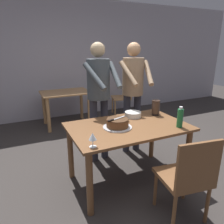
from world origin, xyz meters
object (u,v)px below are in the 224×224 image
object	(u,v)px
plate_stack	(133,114)
person_standing_beside	(133,86)
water_bottle	(180,118)
chair_near_side	(188,176)
cake_knife	(113,120)
hurricane_lamp	(156,108)
background_chair_0	(124,95)
background_table	(66,99)
main_dining_table	(128,134)
wine_glass_near	(93,137)
person_cutting_cake	(99,90)
cake_on_platter	(117,124)

from	to	relation	value
plate_stack	person_standing_beside	size ratio (longest dim) A/B	0.13
water_bottle	chair_near_side	world-z (taller)	water_bottle
plate_stack	water_bottle	size ratio (longest dim) A/B	0.88
cake_knife	water_bottle	world-z (taller)	water_bottle
hurricane_lamp	background_chair_0	size ratio (longest dim) A/B	0.23
plate_stack	background_table	world-z (taller)	plate_stack
main_dining_table	wine_glass_near	size ratio (longest dim) A/B	9.86
water_bottle	person_standing_beside	distance (m)	1.01
background_chair_0	plate_stack	bearing A→B (deg)	-115.54
main_dining_table	hurricane_lamp	size ratio (longest dim) A/B	6.76
water_bottle	person_cutting_cake	distance (m)	1.17
main_dining_table	chair_near_side	xyz separation A→B (m)	(0.19, -0.82, -0.14)
chair_near_side	plate_stack	bearing A→B (deg)	88.44
cake_knife	hurricane_lamp	distance (m)	0.79
water_bottle	background_chair_0	distance (m)	2.92
wine_glass_near	background_table	distance (m)	2.73
person_standing_beside	background_table	distance (m)	1.85
background_chair_0	main_dining_table	bearing A→B (deg)	-117.25
cake_on_platter	cake_knife	bearing A→B (deg)	-160.68
background_table	background_chair_0	xyz separation A→B (m)	(1.49, 0.15, -0.09)
hurricane_lamp	background_table	xyz separation A→B (m)	(-0.75, 2.14, -0.28)
water_bottle	person_cutting_cake	world-z (taller)	person_cutting_cake
hurricane_lamp	chair_near_side	bearing A→B (deg)	-109.12
background_table	background_chair_0	size ratio (longest dim) A/B	1.11
cake_on_platter	cake_knife	world-z (taller)	cake_knife
hurricane_lamp	background_chair_0	world-z (taller)	hurricane_lamp
background_table	background_chair_0	bearing A→B (deg)	5.89
person_cutting_cake	plate_stack	bearing A→B (deg)	-49.95
chair_near_side	hurricane_lamp	bearing A→B (deg)	70.88
main_dining_table	water_bottle	world-z (taller)	water_bottle
person_standing_beside	plate_stack	bearing A→B (deg)	-119.61
cake_knife	plate_stack	distance (m)	0.53
main_dining_table	background_table	xyz separation A→B (m)	(-0.21, 2.34, -0.06)
background_chair_0	chair_near_side	bearing A→B (deg)	-108.30
main_dining_table	water_bottle	bearing A→B (deg)	-29.74
person_cutting_cake	background_chair_0	bearing A→B (deg)	52.74
hurricane_lamp	person_standing_beside	bearing A→B (deg)	99.70
water_bottle	background_table	distance (m)	2.75
plate_stack	person_standing_beside	bearing A→B (deg)	60.39
cake_knife	wine_glass_near	world-z (taller)	wine_glass_near
cake_on_platter	hurricane_lamp	distance (m)	0.72
plate_stack	cake_on_platter	bearing A→B (deg)	-143.97
person_cutting_cake	chair_near_side	bearing A→B (deg)	-78.44
background_chair_0	background_table	bearing A→B (deg)	-174.11
water_bottle	background_table	world-z (taller)	water_bottle
hurricane_lamp	background_table	world-z (taller)	hurricane_lamp
person_standing_beside	person_cutting_cake	bearing A→B (deg)	-177.00
wine_glass_near	person_cutting_cake	bearing A→B (deg)	65.00
main_dining_table	person_cutting_cake	xyz separation A→B (m)	(-0.11, 0.66, 0.44)
water_bottle	person_cutting_cake	size ratio (longest dim) A/B	0.15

